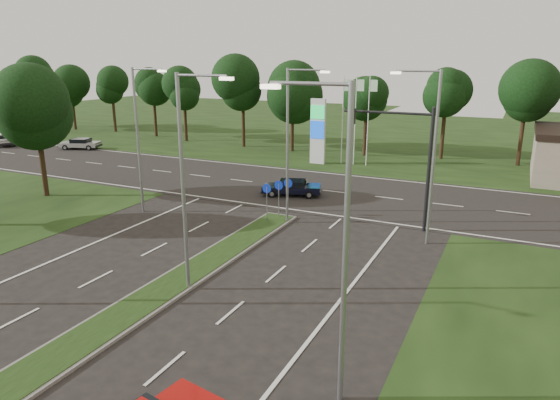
% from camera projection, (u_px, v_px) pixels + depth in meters
% --- Properties ---
extents(ground, '(160.00, 160.00, 0.00)m').
position_uv_depth(ground, '(61.00, 357.00, 16.47)').
color(ground, black).
rests_on(ground, ground).
extents(verge_far, '(160.00, 50.00, 0.02)m').
position_uv_depth(verge_far, '(409.00, 135.00, 64.11)').
color(verge_far, black).
rests_on(verge_far, ground).
extents(cross_road, '(160.00, 12.00, 0.02)m').
position_uv_depth(cross_road, '(323.00, 190.00, 37.26)').
color(cross_road, black).
rests_on(cross_road, ground).
extents(median_kerb, '(2.00, 26.00, 0.12)m').
position_uv_depth(median_kerb, '(142.00, 304.00, 19.91)').
color(median_kerb, slate).
rests_on(median_kerb, ground).
extents(streetlight_median_near, '(2.53, 0.22, 9.00)m').
position_uv_depth(streetlight_median_near, '(186.00, 174.00, 19.86)').
color(streetlight_median_near, gray).
rests_on(streetlight_median_near, ground).
extents(streetlight_median_far, '(2.53, 0.22, 9.00)m').
position_uv_depth(streetlight_median_far, '(291.00, 139.00, 28.52)').
color(streetlight_median_far, gray).
rests_on(streetlight_median_far, ground).
extents(streetlight_left_far, '(2.53, 0.22, 9.00)m').
position_uv_depth(streetlight_left_far, '(140.00, 133.00, 30.67)').
color(streetlight_left_far, gray).
rests_on(streetlight_left_far, ground).
extents(streetlight_right_far, '(2.53, 0.22, 9.00)m').
position_uv_depth(streetlight_right_far, '(430.00, 149.00, 25.26)').
color(streetlight_right_far, gray).
rests_on(streetlight_right_far, ground).
extents(streetlight_right_near, '(2.53, 0.22, 9.00)m').
position_uv_depth(streetlight_right_near, '(339.00, 233.00, 13.13)').
color(streetlight_right_near, gray).
rests_on(streetlight_right_near, ground).
extents(traffic_signal, '(5.10, 0.42, 7.00)m').
position_uv_depth(traffic_signal, '(406.00, 149.00, 27.78)').
color(traffic_signal, black).
rests_on(traffic_signal, ground).
extents(median_signs, '(1.16, 1.76, 2.38)m').
position_uv_depth(median_signs, '(278.00, 192.00, 30.20)').
color(median_signs, gray).
rests_on(median_signs, ground).
extents(gas_pylon, '(5.80, 1.26, 8.00)m').
position_uv_depth(gas_pylon, '(320.00, 130.00, 45.80)').
color(gas_pylon, silver).
rests_on(gas_pylon, ground).
extents(tree_left_far, '(5.20, 5.20, 8.86)m').
position_uv_depth(tree_left_far, '(29.00, 110.00, 34.34)').
color(tree_left_far, black).
rests_on(tree_left_far, ground).
extents(treeline_far, '(6.00, 6.00, 9.90)m').
position_uv_depth(treeline_far, '(383.00, 86.00, 49.15)').
color(treeline_far, black).
rests_on(treeline_far, ground).
extents(navy_sedan, '(4.44, 2.95, 1.13)m').
position_uv_depth(navy_sedan, '(292.00, 187.00, 35.71)').
color(navy_sedan, black).
rests_on(navy_sedan, ground).
extents(far_car_a, '(4.44, 3.12, 1.18)m').
position_uv_depth(far_car_a, '(80.00, 143.00, 53.94)').
color(far_car_a, '#9B9B9B').
rests_on(far_car_a, ground).
extents(far_car_b, '(4.90, 3.35, 1.30)m').
position_uv_depth(far_car_b, '(2.00, 139.00, 56.32)').
color(far_car_b, silver).
rests_on(far_car_b, ground).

